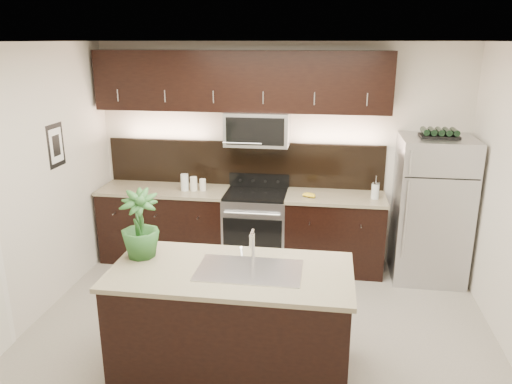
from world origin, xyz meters
TOP-DOWN VIEW (x-y plane):
  - ground at (0.00, 0.00)m, footprint 4.50×4.50m
  - room_walls at (-0.11, -0.04)m, footprint 4.52×4.02m
  - counter_run at (-0.46, 1.69)m, footprint 3.51×0.65m
  - upper_fixtures at (-0.43, 1.84)m, footprint 3.49×0.40m
  - island at (-0.14, -0.44)m, footprint 1.96×0.96m
  - sink_faucet at (0.01, -0.43)m, footprint 0.84×0.50m
  - refrigerator at (1.80, 1.63)m, footprint 0.81×0.73m
  - wine_rack at (1.80, 1.63)m, footprint 0.42×0.26m
  - plant at (-0.95, -0.30)m, footprint 0.39×0.39m
  - canisters at (-1.04, 1.65)m, footprint 0.31×0.11m
  - french_press at (1.16, 1.64)m, footprint 0.09×0.09m
  - bananas at (0.36, 1.61)m, footprint 0.20×0.18m

SIDE VIEW (x-z plane):
  - ground at x=0.00m, z-range 0.00..0.00m
  - counter_run at x=-0.46m, z-range 0.00..0.94m
  - island at x=-0.14m, z-range 0.00..0.94m
  - refrigerator at x=1.80m, z-range 0.00..1.68m
  - sink_faucet at x=0.01m, z-range 0.81..1.10m
  - bananas at x=0.36m, z-range 0.94..0.99m
  - canisters at x=-1.04m, z-range 0.93..1.13m
  - french_press at x=1.16m, z-range 0.91..1.18m
  - plant at x=-0.95m, z-range 0.94..1.52m
  - room_walls at x=-0.11m, z-range 0.34..3.05m
  - wine_rack at x=1.80m, z-range 1.68..1.78m
  - upper_fixtures at x=-0.43m, z-range 1.31..2.97m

